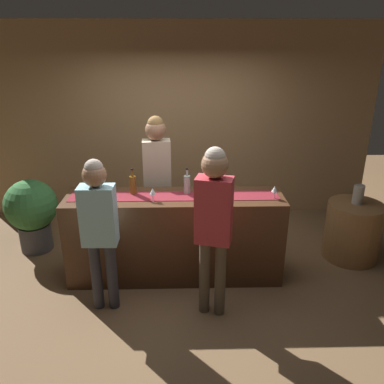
{
  "coord_description": "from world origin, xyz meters",
  "views": [
    {
      "loc": [
        0.1,
        -3.99,
        2.65
      ],
      "look_at": [
        0.2,
        0.0,
        1.06
      ],
      "focal_mm": 36.33,
      "sensor_mm": 36.0,
      "label": 1
    }
  ],
  "objects_px": {
    "wine_glass_mid_counter": "(275,189)",
    "bartender": "(157,170)",
    "customer_browsing": "(99,222)",
    "round_side_table": "(352,231)",
    "wine_glass_near_customer": "(153,192)",
    "vase_on_side_table": "(358,194)",
    "customer_sipping": "(214,215)",
    "wine_bottle_clear": "(187,184)",
    "wine_bottle_amber": "(133,185)",
    "wine_bottle_green": "(95,188)",
    "potted_plant_tall": "(32,211)"
  },
  "relations": [
    {
      "from": "potted_plant_tall",
      "to": "wine_glass_mid_counter",
      "type": "bearing_deg",
      "value": -13.85
    },
    {
      "from": "customer_sipping",
      "to": "wine_bottle_amber",
      "type": "bearing_deg",
      "value": 152.26
    },
    {
      "from": "round_side_table",
      "to": "potted_plant_tall",
      "type": "xyz_separation_m",
      "value": [
        -4.12,
        0.29,
        0.19
      ]
    },
    {
      "from": "potted_plant_tall",
      "to": "wine_glass_near_customer",
      "type": "bearing_deg",
      "value": -24.94
    },
    {
      "from": "customer_browsing",
      "to": "bartender",
      "type": "bearing_deg",
      "value": 67.95
    },
    {
      "from": "wine_bottle_green",
      "to": "potted_plant_tall",
      "type": "relative_size",
      "value": 0.31
    },
    {
      "from": "customer_browsing",
      "to": "potted_plant_tall",
      "type": "xyz_separation_m",
      "value": [
        -1.15,
        1.24,
        -0.43
      ]
    },
    {
      "from": "round_side_table",
      "to": "wine_glass_near_customer",
      "type": "bearing_deg",
      "value": -169.2
    },
    {
      "from": "wine_glass_near_customer",
      "to": "customer_browsing",
      "type": "relative_size",
      "value": 0.09
    },
    {
      "from": "customer_browsing",
      "to": "round_side_table",
      "type": "height_order",
      "value": "customer_browsing"
    },
    {
      "from": "wine_bottle_clear",
      "to": "potted_plant_tall",
      "type": "height_order",
      "value": "wine_bottle_clear"
    },
    {
      "from": "wine_bottle_clear",
      "to": "round_side_table",
      "type": "xyz_separation_m",
      "value": [
        2.1,
        0.27,
        -0.76
      ]
    },
    {
      "from": "wine_bottle_green",
      "to": "customer_browsing",
      "type": "distance_m",
      "value": 0.61
    },
    {
      "from": "wine_bottle_amber",
      "to": "bartender",
      "type": "xyz_separation_m",
      "value": [
        0.24,
        0.5,
        0.0
      ]
    },
    {
      "from": "vase_on_side_table",
      "to": "customer_sipping",
      "type": "bearing_deg",
      "value": -150.07
    },
    {
      "from": "wine_glass_near_customer",
      "to": "bartender",
      "type": "height_order",
      "value": "bartender"
    },
    {
      "from": "wine_bottle_green",
      "to": "round_side_table",
      "type": "xyz_separation_m",
      "value": [
        3.11,
        0.36,
        -0.76
      ]
    },
    {
      "from": "wine_bottle_amber",
      "to": "wine_glass_near_customer",
      "type": "height_order",
      "value": "wine_bottle_amber"
    },
    {
      "from": "wine_glass_near_customer",
      "to": "bartender",
      "type": "bearing_deg",
      "value": 89.56
    },
    {
      "from": "wine_bottle_amber",
      "to": "vase_on_side_table",
      "type": "height_order",
      "value": "wine_bottle_amber"
    },
    {
      "from": "wine_glass_near_customer",
      "to": "customer_browsing",
      "type": "distance_m",
      "value": 0.69
    },
    {
      "from": "wine_glass_near_customer",
      "to": "vase_on_side_table",
      "type": "relative_size",
      "value": 0.6
    },
    {
      "from": "vase_on_side_table",
      "to": "potted_plant_tall",
      "type": "xyz_separation_m",
      "value": [
        -4.13,
        0.27,
        -0.3
      ]
    },
    {
      "from": "round_side_table",
      "to": "vase_on_side_table",
      "type": "xyz_separation_m",
      "value": [
        0.01,
        0.03,
        0.49
      ]
    },
    {
      "from": "wine_glass_mid_counter",
      "to": "round_side_table",
      "type": "bearing_deg",
      "value": 20.85
    },
    {
      "from": "wine_bottle_clear",
      "to": "wine_glass_near_customer",
      "type": "bearing_deg",
      "value": -151.41
    },
    {
      "from": "wine_glass_near_customer",
      "to": "wine_glass_mid_counter",
      "type": "bearing_deg",
      "value": 1.45
    },
    {
      "from": "wine_glass_near_customer",
      "to": "customer_browsing",
      "type": "xyz_separation_m",
      "value": [
        -0.49,
        -0.47,
        -0.12
      ]
    },
    {
      "from": "wine_bottle_clear",
      "to": "vase_on_side_table",
      "type": "relative_size",
      "value": 1.26
    },
    {
      "from": "customer_browsing",
      "to": "round_side_table",
      "type": "relative_size",
      "value": 2.2
    },
    {
      "from": "wine_glass_mid_counter",
      "to": "bartender",
      "type": "relative_size",
      "value": 0.08
    },
    {
      "from": "wine_bottle_green",
      "to": "round_side_table",
      "type": "distance_m",
      "value": 3.22
    },
    {
      "from": "customer_sipping",
      "to": "customer_browsing",
      "type": "relative_size",
      "value": 1.08
    },
    {
      "from": "wine_glass_mid_counter",
      "to": "potted_plant_tall",
      "type": "distance_m",
      "value": 3.11
    },
    {
      "from": "customer_browsing",
      "to": "potted_plant_tall",
      "type": "distance_m",
      "value": 1.75
    },
    {
      "from": "customer_browsing",
      "to": "customer_sipping",
      "type": "bearing_deg",
      "value": -4.63
    },
    {
      "from": "bartender",
      "to": "vase_on_side_table",
      "type": "height_order",
      "value": "bartender"
    },
    {
      "from": "wine_glass_near_customer",
      "to": "customer_browsing",
      "type": "bearing_deg",
      "value": -136.23
    },
    {
      "from": "wine_bottle_amber",
      "to": "wine_bottle_green",
      "type": "height_order",
      "value": "same"
    },
    {
      "from": "wine_glass_mid_counter",
      "to": "round_side_table",
      "type": "xyz_separation_m",
      "value": [
        1.15,
        0.44,
        -0.75
      ]
    },
    {
      "from": "customer_sipping",
      "to": "wine_bottle_green",
      "type": "bearing_deg",
      "value": 165.96
    },
    {
      "from": "potted_plant_tall",
      "to": "wine_bottle_green",
      "type": "bearing_deg",
      "value": -33.03
    },
    {
      "from": "wine_bottle_clear",
      "to": "customer_browsing",
      "type": "xyz_separation_m",
      "value": [
        -0.86,
        -0.67,
        -0.13
      ]
    },
    {
      "from": "bartender",
      "to": "vase_on_side_table",
      "type": "xyz_separation_m",
      "value": [
        2.48,
        -0.2,
        -0.27
      ]
    },
    {
      "from": "wine_glass_near_customer",
      "to": "potted_plant_tall",
      "type": "relative_size",
      "value": 0.15
    },
    {
      "from": "bartender",
      "to": "round_side_table",
      "type": "bearing_deg",
      "value": 170.14
    },
    {
      "from": "wine_glass_near_customer",
      "to": "wine_glass_mid_counter",
      "type": "height_order",
      "value": "same"
    },
    {
      "from": "wine_bottle_clear",
      "to": "wine_glass_near_customer",
      "type": "height_order",
      "value": "wine_bottle_clear"
    },
    {
      "from": "wine_bottle_clear",
      "to": "round_side_table",
      "type": "bearing_deg",
      "value": 7.3
    },
    {
      "from": "wine_glass_mid_counter",
      "to": "round_side_table",
      "type": "distance_m",
      "value": 1.44
    }
  ]
}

